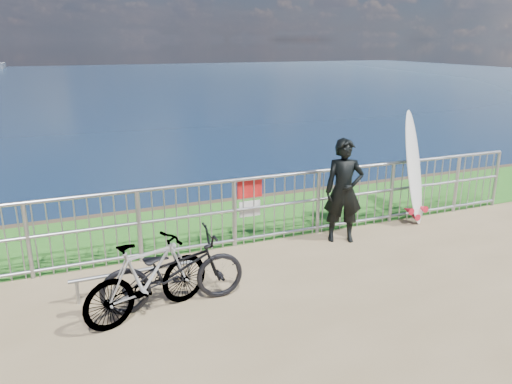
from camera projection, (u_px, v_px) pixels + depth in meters
name	position (u px, v px, depth m)	size (l,w,h in m)	color
grass_strip	(240.00, 219.00, 9.20)	(120.00, 120.00, 0.00)	#256D1E
railing	(265.00, 208.00, 8.07)	(10.06, 0.10, 1.13)	#989BA0
surfer	(344.00, 191.00, 8.04)	(0.62, 0.41, 1.70)	black
surfboard	(414.00, 172.00, 8.83)	(0.69, 0.67, 2.04)	white
bicycle_near	(173.00, 271.00, 6.13)	(0.62, 1.79, 0.94)	black
bicycle_far	(148.00, 278.00, 5.89)	(0.46, 1.64, 0.98)	black
bike_rack	(135.00, 274.00, 6.46)	(1.63, 0.05, 0.34)	#989BA0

